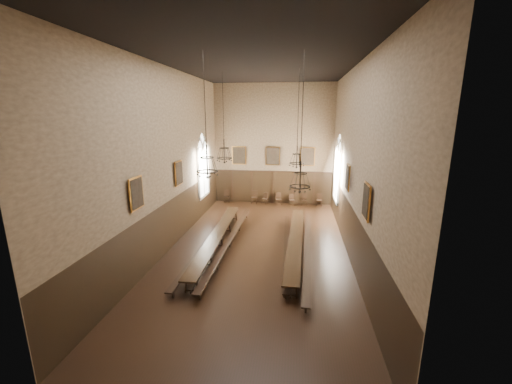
% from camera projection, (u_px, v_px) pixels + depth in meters
% --- Properties ---
extents(floor, '(9.00, 18.00, 0.02)m').
position_uv_depth(floor, '(258.00, 250.00, 16.03)').
color(floor, black).
rests_on(floor, ground).
extents(ceiling, '(9.00, 18.00, 0.02)m').
position_uv_depth(ceiling, '(258.00, 62.00, 13.89)').
color(ceiling, black).
rests_on(ceiling, ground).
extents(wall_back, '(9.00, 0.02, 9.00)m').
position_uv_depth(wall_back, '(273.00, 145.00, 23.63)').
color(wall_back, '#947C5B').
rests_on(wall_back, ground).
extents(wall_front, '(9.00, 0.02, 9.00)m').
position_uv_depth(wall_front, '(200.00, 227.00, 6.29)').
color(wall_front, '#947C5B').
rests_on(wall_front, ground).
extents(wall_left, '(0.02, 18.00, 9.00)m').
position_uv_depth(wall_left, '(168.00, 161.00, 15.55)').
color(wall_left, '#947C5B').
rests_on(wall_left, ground).
extents(wall_right, '(0.02, 18.00, 9.00)m').
position_uv_depth(wall_right, '(355.00, 164.00, 14.38)').
color(wall_right, '#947C5B').
rests_on(wall_right, ground).
extents(wainscot_panelling, '(9.00, 18.00, 2.50)m').
position_uv_depth(wainscot_panelling, '(258.00, 227.00, 15.73)').
color(wainscot_panelling, black).
rests_on(wainscot_panelling, floor).
extents(table_left, '(0.90, 9.71, 0.76)m').
position_uv_depth(table_left, '(218.00, 240.00, 16.25)').
color(table_left, black).
rests_on(table_left, floor).
extents(table_right, '(0.93, 9.52, 0.74)m').
position_uv_depth(table_right, '(295.00, 244.00, 15.83)').
color(table_right, black).
rests_on(table_right, floor).
extents(bench_left_outer, '(0.40, 9.77, 0.44)m').
position_uv_depth(bench_left_outer, '(208.00, 244.00, 16.06)').
color(bench_left_outer, black).
rests_on(bench_left_outer, floor).
extents(bench_left_inner, '(0.50, 10.53, 0.47)m').
position_uv_depth(bench_left_inner, '(230.00, 242.00, 16.26)').
color(bench_left_inner, black).
rests_on(bench_left_inner, floor).
extents(bench_right_inner, '(0.57, 9.06, 0.41)m').
position_uv_depth(bench_right_inner, '(287.00, 247.00, 15.71)').
color(bench_right_inner, black).
rests_on(bench_right_inner, floor).
extents(bench_right_outer, '(0.67, 10.68, 0.48)m').
position_uv_depth(bench_right_outer, '(307.00, 248.00, 15.55)').
color(bench_right_outer, black).
rests_on(bench_right_outer, floor).
extents(chair_0, '(0.50, 0.50, 0.99)m').
position_uv_depth(chair_0, '(227.00, 199.00, 24.69)').
color(chair_0, black).
rests_on(chair_0, floor).
extents(chair_2, '(0.46, 0.46, 1.01)m').
position_uv_depth(chair_2, '(254.00, 200.00, 24.39)').
color(chair_2, black).
rests_on(chair_2, floor).
extents(chair_3, '(0.48, 0.48, 0.87)m').
position_uv_depth(chair_3, '(265.00, 201.00, 24.28)').
color(chair_3, black).
rests_on(chair_3, floor).
extents(chair_4, '(0.51, 0.51, 0.92)m').
position_uv_depth(chair_4, '(279.00, 201.00, 24.06)').
color(chair_4, black).
rests_on(chair_4, floor).
extents(chair_5, '(0.49, 0.49, 0.86)m').
position_uv_depth(chair_5, '(292.00, 202.00, 23.92)').
color(chair_5, black).
rests_on(chair_5, floor).
extents(chair_6, '(0.40, 0.40, 0.89)m').
position_uv_depth(chair_6, '(304.00, 202.00, 23.93)').
color(chair_6, black).
rests_on(chair_6, floor).
extents(chair_7, '(0.47, 0.47, 0.94)m').
position_uv_depth(chair_7, '(319.00, 202.00, 23.74)').
color(chair_7, black).
rests_on(chair_7, floor).
extents(chandelier_back_left, '(0.90, 0.90, 4.88)m').
position_uv_depth(chandelier_back_left, '(224.00, 153.00, 18.11)').
color(chandelier_back_left, black).
rests_on(chandelier_back_left, ceiling).
extents(chandelier_back_right, '(0.78, 0.78, 4.99)m').
position_uv_depth(chandelier_back_right, '(297.00, 157.00, 16.91)').
color(chandelier_back_right, black).
rests_on(chandelier_back_right, ceiling).
extents(chandelier_front_left, '(0.86, 0.86, 4.64)m').
position_uv_depth(chandelier_front_left, '(207.00, 164.00, 12.40)').
color(chandelier_front_left, black).
rests_on(chandelier_front_left, ceiling).
extents(chandelier_front_right, '(0.83, 0.83, 5.22)m').
position_uv_depth(chandelier_front_right, '(300.00, 178.00, 12.43)').
color(chandelier_front_right, black).
rests_on(chandelier_front_right, ceiling).
extents(portrait_back_0, '(1.10, 0.12, 1.40)m').
position_uv_depth(portrait_back_0, '(239.00, 155.00, 24.04)').
color(portrait_back_0, '#AD6F29').
rests_on(portrait_back_0, wall_back).
extents(portrait_back_1, '(1.10, 0.12, 1.40)m').
position_uv_depth(portrait_back_1, '(273.00, 156.00, 23.70)').
color(portrait_back_1, '#AD6F29').
rests_on(portrait_back_1, wall_back).
extents(portrait_back_2, '(1.10, 0.12, 1.40)m').
position_uv_depth(portrait_back_2, '(308.00, 157.00, 23.36)').
color(portrait_back_2, '#AD6F29').
rests_on(portrait_back_2, wall_back).
extents(portrait_left_0, '(0.12, 1.00, 1.30)m').
position_uv_depth(portrait_left_0, '(179.00, 173.00, 16.68)').
color(portrait_left_0, '#AD6F29').
rests_on(portrait_left_0, wall_left).
extents(portrait_left_1, '(0.12, 1.00, 1.30)m').
position_uv_depth(portrait_left_1, '(136.00, 193.00, 12.35)').
color(portrait_left_1, '#AD6F29').
rests_on(portrait_left_1, wall_left).
extents(portrait_right_0, '(0.12, 1.00, 1.30)m').
position_uv_depth(portrait_right_0, '(348.00, 177.00, 15.55)').
color(portrait_right_0, '#AD6F29').
rests_on(portrait_right_0, wall_right).
extents(portrait_right_1, '(0.12, 1.00, 1.30)m').
position_uv_depth(portrait_right_1, '(366.00, 201.00, 11.21)').
color(portrait_right_1, '#AD6F29').
rests_on(portrait_right_1, wall_right).
extents(window_right, '(0.20, 2.20, 4.60)m').
position_uv_depth(window_right, '(338.00, 168.00, 19.94)').
color(window_right, white).
rests_on(window_right, wall_right).
extents(window_left, '(0.20, 2.20, 4.60)m').
position_uv_depth(window_left, '(203.00, 166.00, 21.09)').
color(window_left, white).
rests_on(window_left, wall_left).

